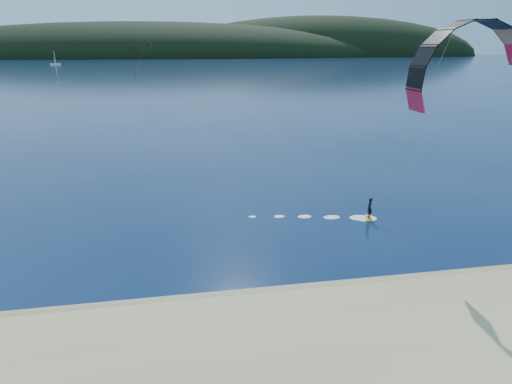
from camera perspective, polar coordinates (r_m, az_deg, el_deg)
The scene contains 6 objects.
ground at distance 21.84m, azimuth -8.51°, elevation -22.16°, with size 1800.00×1800.00×0.00m, color #081C3C.
wet_sand at distance 25.37m, azimuth -8.79°, elevation -15.37°, with size 220.00×2.50×0.10m.
headland at distance 761.84m, azimuth -9.98°, elevation 17.97°, with size 1200.00×310.00×140.00m.
kitesurfer_near at distance 35.45m, azimuth 26.72°, elevation 13.00°, with size 20.82×6.17×15.84m.
kitesurfer_far at distance 224.71m, azimuth -15.01°, elevation 18.83°, with size 10.60×4.59×16.91m.
sailboat at distance 430.01m, azimuth -26.03°, elevation 15.68°, with size 9.12×5.64×12.69m.
Camera 1 is at (0.28, -16.42, 14.40)m, focal length 28.87 mm.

